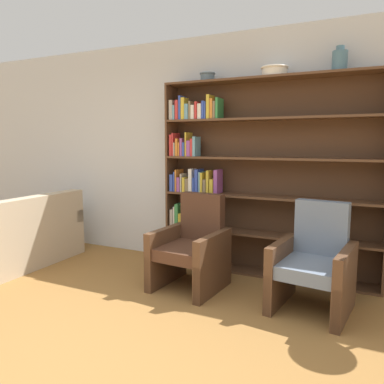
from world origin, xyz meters
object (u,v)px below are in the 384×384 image
Objects in this scene: bowl_stoneware at (275,71)px; armchair_leather at (192,248)px; bowl_brass at (208,77)px; couch at (18,241)px; armchair_cushioned at (314,265)px; bookshelf at (248,178)px; vase_tall at (340,60)px.

bowl_stoneware is 0.31× the size of armchair_leather.
bowl_brass is 0.77m from bowl_stoneware.
bowl_stoneware is at bearing -72.09° from couch.
bowl_stoneware is 0.19× the size of couch.
armchair_leather and armchair_cushioned have the same top height.
armchair_cushioned is at bearing -39.60° from bookshelf.
armchair_cushioned is (1.34, -0.68, -1.84)m from bowl_brass.
vase_tall is at bearing 0.00° from bowl_brass.
bowl_brass is 0.74× the size of vase_tall.
bowl_stoneware is at bearing -128.44° from armchair_leather.
bookshelf is at bearing 178.69° from vase_tall.
armchair_leather is (-0.37, -0.70, -0.69)m from bookshelf.
armchair_leather is at bearing -83.26° from couch.
armchair_cushioned is at bearing -50.17° from bowl_stoneware.
bookshelf is 8.24× the size of bowl_stoneware.
vase_tall reaches higher than bowl_stoneware.
vase_tall is 0.16× the size of couch.
bowl_brass is at bearing 180.00° from bowl_stoneware.
vase_tall is at bearing -75.32° from couch.
bowl_brass is 0.19× the size of armchair_cushioned.
armchair_cushioned is (-0.08, -0.68, -1.89)m from vase_tall.
armchair_cushioned is at bearing -96.58° from vase_tall.
bookshelf is at bearing -69.84° from couch.
armchair_cushioned reaches higher than couch.
bowl_stoneware is 1.19× the size of vase_tall.
armchair_leather is at bearing -152.33° from vase_tall.
bowl_stoneware is at bearing -42.80° from armchair_cushioned.
armchair_cushioned is (0.84, -0.70, -0.69)m from bookshelf.
armchair_leather is 1.00× the size of armchair_cushioned.
bookshelf is 13.33× the size of bowl_brass.
bowl_stoneware reaches higher than bookshelf.
vase_tall is 0.26× the size of armchair_leather.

